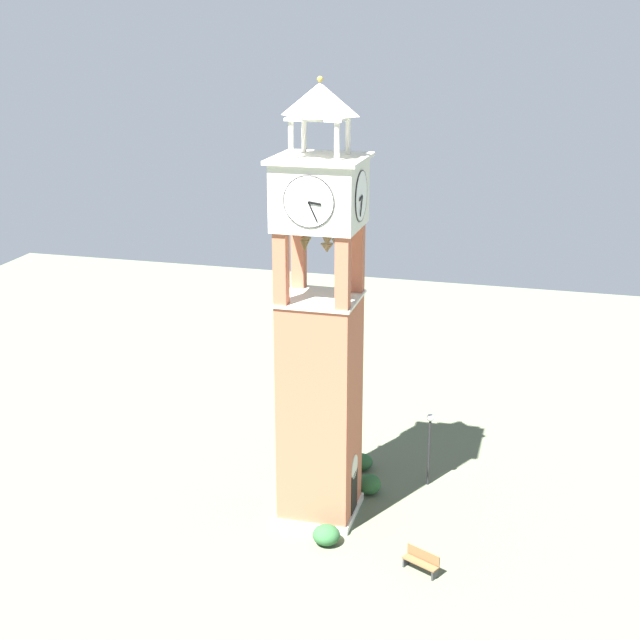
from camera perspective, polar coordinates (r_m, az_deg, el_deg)
The scene contains 8 objects.
ground at distance 42.79m, azimuth -0.00°, elevation -11.97°, with size 80.00×80.00×0.00m, color #5B664C.
clock_tower at distance 39.31m, azimuth 0.00°, elevation -1.65°, with size 3.78×3.78×19.48m.
park_bench at distance 38.73m, azimuth 6.38°, elevation -14.81°, with size 1.11×1.63×0.95m.
lamp_post at distance 44.23m, azimuth 6.90°, elevation -7.23°, with size 0.36×0.36×3.74m.
trash_bin at distance 45.78m, azimuth 0.53°, elevation -9.24°, with size 0.52×0.52×0.80m, color #38513D.
shrub_near_entry at distance 46.39m, azimuth 2.56°, elevation -8.88°, with size 1.24×1.24×0.77m, color #28562D.
shrub_left_of_tower at distance 40.30m, azimuth 0.40°, elevation -13.33°, with size 1.19×1.19×0.86m, color #28562D.
shrub_behind_bench at distance 44.17m, azimuth 3.11°, elevation -10.25°, with size 1.13×1.13×0.96m, color #28562D.
Camera 1 is at (-35.69, -9.57, 21.58)m, focal length 50.99 mm.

